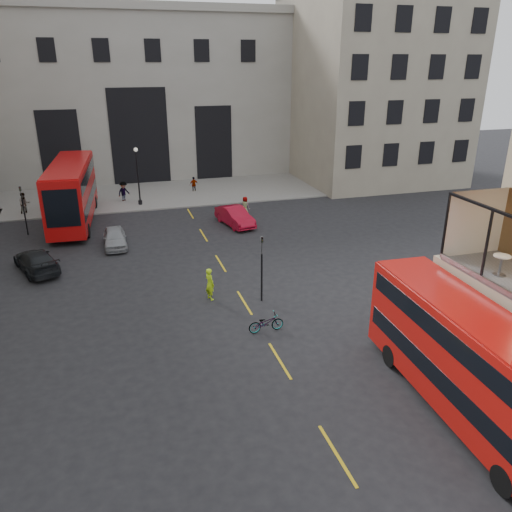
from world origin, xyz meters
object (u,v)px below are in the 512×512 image
object	(u,v)px
car_c	(36,261)
pedestrian_b	(124,192)
traffic_light_far	(23,204)
car_b	(235,216)
traffic_light_near	(262,261)
pedestrian_d	(245,206)
cafe_table_far	(501,262)
cyclist	(210,284)
car_a	(115,238)
bus_far	(72,190)
pedestrian_a	(24,204)
bicycle	(266,323)
street_lamp_b	(138,180)
bus_near	(468,357)
pedestrian_c	(194,185)

from	to	relation	value
car_c	pedestrian_b	world-z (taller)	pedestrian_b
traffic_light_far	car_b	bearing A→B (deg)	-8.05
traffic_light_near	pedestrian_d	distance (m)	16.90
car_c	cafe_table_far	size ratio (longest dim) A/B	5.80
traffic_light_near	pedestrian_d	size ratio (longest dim) A/B	2.39
pedestrian_b	cyclist	bearing A→B (deg)	-118.65
car_b	cafe_table_far	bearing A→B (deg)	-90.14
car_a	car_c	xyz separation A→B (m)	(-4.92, -3.23, 0.03)
traffic_light_near	cyclist	distance (m)	3.27
bus_far	traffic_light_near	bearing A→B (deg)	-60.04
pedestrian_a	pedestrian_d	bearing A→B (deg)	-39.88
car_a	car_b	size ratio (longest dim) A/B	0.86
cyclist	pedestrian_d	size ratio (longest dim) A/B	1.17
bicycle	car_a	bearing A→B (deg)	22.79
traffic_light_far	bicycle	xyz separation A→B (m)	(13.21, -19.32, -1.95)
traffic_light_near	pedestrian_a	distance (m)	26.37
cyclist	traffic_light_near	bearing A→B (deg)	-131.68
car_a	pedestrian_a	bearing A→B (deg)	124.01
street_lamp_b	pedestrian_b	bearing A→B (deg)	129.38
bus_near	cyclist	world-z (taller)	bus_near
car_c	cyclist	size ratio (longest dim) A/B	2.58
pedestrian_b	bicycle	bearing A→B (deg)	-116.09
bus_near	cafe_table_far	size ratio (longest dim) A/B	13.03
traffic_light_far	bicycle	size ratio (longest dim) A/B	2.11
bus_far	car_b	xyz separation A→B (m)	(12.50, -4.55, -2.02)
traffic_light_near	street_lamp_b	distance (m)	22.56
bicycle	cyclist	size ratio (longest dim) A/B	0.97
car_a	car_c	world-z (taller)	car_c
pedestrian_b	cafe_table_far	size ratio (longest dim) A/B	2.37
bus_far	bicycle	bearing A→B (deg)	-65.71
bus_near	pedestrian_a	distance (m)	38.25
traffic_light_near	car_a	distance (m)	13.75
cyclist	street_lamp_b	bearing A→B (deg)	-15.23
car_b	pedestrian_a	world-z (taller)	pedestrian_a
pedestrian_c	bicycle	bearing A→B (deg)	80.31
bicycle	pedestrian_a	world-z (taller)	pedestrian_a
bicycle	bus_far	bearing A→B (deg)	22.21
traffic_light_near	car_c	size ratio (longest dim) A/B	0.79
car_a	cyclist	bearing A→B (deg)	-65.48
bus_near	bicycle	distance (m)	9.70
bus_near	bicycle	world-z (taller)	bus_near
traffic_light_far	pedestrian_c	world-z (taller)	traffic_light_far
cyclist	pedestrian_c	distance (m)	24.74
street_lamp_b	pedestrian_b	xyz separation A→B (m)	(-1.35, 1.64, -1.41)
traffic_light_near	bicycle	size ratio (longest dim) A/B	2.11
car_b	pedestrian_c	size ratio (longest dim) A/B	2.88
pedestrian_a	pedestrian_b	size ratio (longest dim) A/B	1.00
car_c	pedestrian_b	size ratio (longest dim) A/B	2.45
bus_far	bicycle	distance (m)	23.82
traffic_light_near	pedestrian_d	world-z (taller)	traffic_light_near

